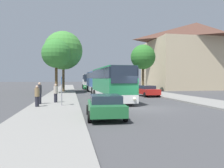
% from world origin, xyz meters
% --- Properties ---
extents(ground_plane, '(300.00, 300.00, 0.00)m').
position_xyz_m(ground_plane, '(0.00, 0.00, 0.00)').
color(ground_plane, '#424244').
rests_on(ground_plane, ground).
extents(sidewalk_left, '(4.00, 120.00, 0.15)m').
position_xyz_m(sidewalk_left, '(-7.00, 0.00, 0.07)').
color(sidewalk_left, gray).
rests_on(sidewalk_left, ground_plane).
extents(building_right_background, '(21.07, 14.31, 14.81)m').
position_xyz_m(building_right_background, '(21.89, 28.40, 7.41)').
color(building_right_background, '#C6B28E').
rests_on(building_right_background, ground_plane).
extents(bus_front, '(2.95, 10.62, 3.39)m').
position_xyz_m(bus_front, '(-1.67, 5.89, 1.81)').
color(bus_front, silver).
rests_on(bus_front, ground_plane).
extents(bus_middle, '(2.99, 11.70, 3.43)m').
position_xyz_m(bus_middle, '(-1.34, 20.27, 1.83)').
color(bus_middle, silver).
rests_on(bus_middle, ground_plane).
extents(bus_rear, '(3.04, 11.57, 3.21)m').
position_xyz_m(bus_rear, '(-1.74, 34.66, 1.72)').
color(bus_rear, '#238942').
rests_on(bus_rear, ground_plane).
extents(parked_car_left_curb, '(2.26, 4.36, 1.35)m').
position_xyz_m(parked_car_left_curb, '(-3.73, -3.60, 0.72)').
color(parked_car_left_curb, '#236B38').
rests_on(parked_car_left_curb, ground_plane).
extents(parked_car_right_near, '(2.13, 4.39, 1.40)m').
position_xyz_m(parked_car_right_near, '(4.04, 10.72, 0.75)').
color(parked_car_right_near, red).
rests_on(parked_car_right_near, ground_plane).
extents(bus_stop_sign, '(0.08, 0.45, 2.36)m').
position_xyz_m(bus_stop_sign, '(-6.43, 1.63, 1.62)').
color(bus_stop_sign, gray).
rests_on(bus_stop_sign, sidewalk_left).
extents(pedestrian_waiting_near, '(0.36, 0.36, 1.63)m').
position_xyz_m(pedestrian_waiting_near, '(-8.25, 1.27, 0.97)').
color(pedestrian_waiting_near, '#23232D').
rests_on(pedestrian_waiting_near, sidewalk_left).
extents(pedestrian_waiting_far, '(0.36, 0.36, 1.69)m').
position_xyz_m(pedestrian_waiting_far, '(-7.05, 4.11, 1.00)').
color(pedestrian_waiting_far, '#23232D').
rests_on(pedestrian_waiting_far, sidewalk_left).
extents(pedestrian_walking_back, '(0.36, 0.36, 1.83)m').
position_xyz_m(pedestrian_walking_back, '(-8.31, 3.09, 1.08)').
color(pedestrian_walking_back, '#23232D').
rests_on(pedestrian_walking_back, sidewalk_left).
extents(tree_left_near, '(4.29, 4.29, 8.04)m').
position_xyz_m(tree_left_near, '(-7.84, 17.39, 6.02)').
color(tree_left_near, '#513D23').
rests_on(tree_left_near, sidewalk_left).
extents(tree_left_far, '(6.45, 6.45, 10.11)m').
position_xyz_m(tree_left_far, '(-6.94, 21.58, 7.03)').
color(tree_left_far, brown).
rests_on(tree_left_far, sidewalk_left).
extents(tree_right_near, '(4.34, 4.34, 8.13)m').
position_xyz_m(tree_right_near, '(6.80, 20.60, 6.08)').
color(tree_right_near, '#513D23').
rests_on(tree_right_near, sidewalk_right).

